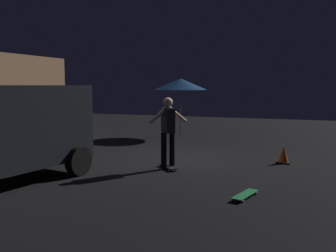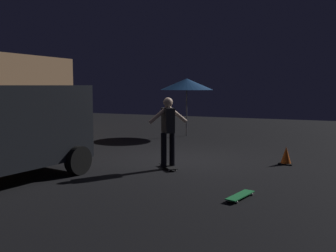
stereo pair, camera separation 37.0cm
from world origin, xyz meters
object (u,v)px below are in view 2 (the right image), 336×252
Objects in this scene: skateboard_ridden at (168,166)px; traffic_cone at (286,156)px; skateboard_spare at (240,196)px; skater at (168,127)px; patio_umbrella at (187,84)px.

skateboard_ridden is 1.54× the size of traffic_cone.
traffic_cone is (3.44, -0.44, 0.16)m from skateboard_spare.
skateboard_ridden is 0.42× the size of skater.
patio_umbrella is at bearing 15.88° from skateboard_ridden.
patio_umbrella is at bearing 26.64° from skateboard_spare.
skateboard_ridden is 3.10m from traffic_cone.
skater is (1.76, 2.16, 0.98)m from skateboard_spare.
skateboard_spare is 0.48× the size of skater.
skater is 3.20m from traffic_cone.
skateboard_spare is at bearing -153.36° from patio_umbrella.
skater is 3.63× the size of traffic_cone.
skateboard_ridden is at bearing 122.77° from traffic_cone.
skater is (0.00, -0.00, 0.98)m from skateboard_ridden.
patio_umbrella reaches higher than skateboard_ridden.
traffic_cone is (1.67, -2.60, -0.83)m from skater.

